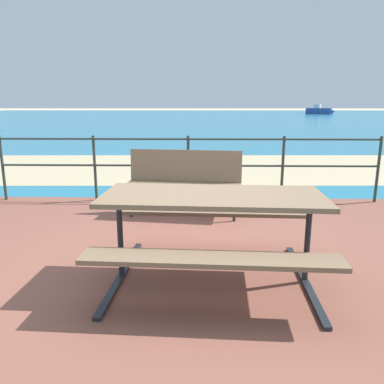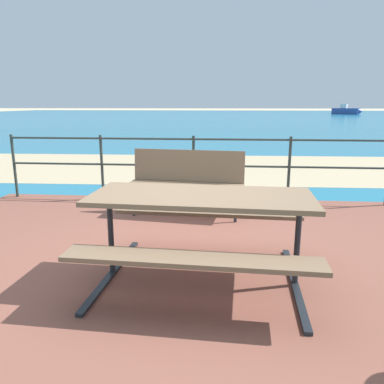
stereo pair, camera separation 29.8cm
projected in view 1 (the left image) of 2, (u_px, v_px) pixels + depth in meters
name	position (u px, v px, depth m)	size (l,w,h in m)	color
ground_plane	(180.00, 269.00, 3.66)	(240.00, 240.00, 0.00)	beige
patio_paving	(180.00, 266.00, 3.65)	(6.40, 5.20, 0.06)	brown
sea_water	(199.00, 118.00, 42.56)	(90.00, 90.00, 0.01)	teal
beach_strip	(193.00, 167.00, 9.45)	(54.00, 4.41, 0.01)	tan
picnic_table	(213.00, 214.00, 3.18)	(1.92, 1.55, 0.77)	#7A6047
park_bench	(184.00, 177.00, 5.15)	(1.60, 0.59, 0.89)	#7A6047
railing_fence	(188.00, 160.00, 5.84)	(5.94, 0.04, 1.03)	#2D3833
boat_near	(320.00, 111.00, 56.46)	(4.15, 3.08, 1.48)	#2D478C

